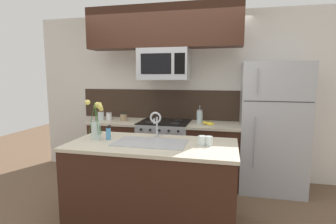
# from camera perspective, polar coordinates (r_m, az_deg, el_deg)

# --- Properties ---
(ground_plane) EXTENTS (10.00, 10.00, 0.00)m
(ground_plane) POSITION_cam_1_polar(r_m,az_deg,el_deg) (3.49, -4.42, -19.73)
(ground_plane) COLOR brown
(rear_partition) EXTENTS (5.20, 0.10, 2.60)m
(rear_partition) POSITION_cam_1_polar(r_m,az_deg,el_deg) (4.29, 4.39, 3.62)
(rear_partition) COLOR silver
(rear_partition) RESTS_ON ground
(splash_band) EXTENTS (3.04, 0.01, 0.48)m
(splash_band) POSITION_cam_1_polar(r_m,az_deg,el_deg) (4.30, 0.30, 1.65)
(splash_band) COLOR #332319
(splash_band) RESTS_ON rear_partition
(back_counter_left) EXTENTS (0.80, 0.65, 0.91)m
(back_counter_left) POSITION_cam_1_polar(r_m,az_deg,el_deg) (4.37, -10.59, -7.67)
(back_counter_left) COLOR #381E14
(back_counter_left) RESTS_ON ground
(back_counter_right) EXTENTS (0.77, 0.65, 0.91)m
(back_counter_right) POSITION_cam_1_polar(r_m,az_deg,el_deg) (4.02, 9.85, -9.00)
(back_counter_right) COLOR #381E14
(back_counter_right) RESTS_ON ground
(stove_range) EXTENTS (0.76, 0.64, 0.93)m
(stove_range) POSITION_cam_1_polar(r_m,az_deg,el_deg) (4.13, -0.71, -8.38)
(stove_range) COLOR #A8AAAF
(stove_range) RESTS_ON ground
(microwave) EXTENTS (0.74, 0.40, 0.45)m
(microwave) POSITION_cam_1_polar(r_m,az_deg,el_deg) (3.95, -0.81, 10.34)
(microwave) COLOR #A8AAAF
(upper_cabinet_band) EXTENTS (2.27, 0.34, 0.60)m
(upper_cabinet_band) POSITION_cam_1_polar(r_m,az_deg,el_deg) (3.98, -1.16, 17.96)
(upper_cabinet_band) COLOR #381E14
(refrigerator) EXTENTS (0.87, 0.74, 1.80)m
(refrigerator) POSITION_cam_1_polar(r_m,az_deg,el_deg) (3.98, 21.68, -3.07)
(refrigerator) COLOR #A8AAAF
(refrigerator) RESTS_ON ground
(storage_jar_tall) EXTENTS (0.10, 0.10, 0.15)m
(storage_jar_tall) POSITION_cam_1_polar(r_m,az_deg,el_deg) (4.35, -14.40, -0.72)
(storage_jar_tall) COLOR silver
(storage_jar_tall) RESTS_ON back_counter_left
(storage_jar_medium) EXTENTS (0.09, 0.09, 0.12)m
(storage_jar_medium) POSITION_cam_1_polar(r_m,az_deg,el_deg) (4.33, -12.75, -0.92)
(storage_jar_medium) COLOR silver
(storage_jar_medium) RESTS_ON back_counter_left
(storage_jar_short) EXTENTS (0.11, 0.11, 0.12)m
(storage_jar_short) POSITION_cam_1_polar(r_m,az_deg,el_deg) (4.22, -9.64, -1.06)
(storage_jar_short) COLOR #997F5B
(storage_jar_short) RESTS_ON back_counter_left
(banana_bunch) EXTENTS (0.19, 0.15, 0.08)m
(banana_bunch) POSITION_cam_1_polar(r_m,az_deg,el_deg) (3.86, 8.74, -2.43)
(banana_bunch) COLOR yellow
(banana_bunch) RESTS_ON back_counter_right
(french_press) EXTENTS (0.09, 0.09, 0.27)m
(french_press) POSITION_cam_1_polar(r_m,az_deg,el_deg) (3.98, 6.90, -0.97)
(french_press) COLOR silver
(french_press) RESTS_ON back_counter_right
(island_counter) EXTENTS (1.77, 0.86, 0.91)m
(island_counter) POSITION_cam_1_polar(r_m,az_deg,el_deg) (2.95, -3.39, -15.32)
(island_counter) COLOR #381E14
(island_counter) RESTS_ON ground
(kitchen_sink) EXTENTS (0.76, 0.44, 0.16)m
(kitchen_sink) POSITION_cam_1_polar(r_m,az_deg,el_deg) (2.83, -3.83, -8.08)
(kitchen_sink) COLOR #ADAFB5
(kitchen_sink) RESTS_ON island_counter
(sink_faucet) EXTENTS (0.14, 0.14, 0.31)m
(sink_faucet) POSITION_cam_1_polar(r_m,az_deg,el_deg) (2.97, -2.65, -2.00)
(sink_faucet) COLOR #B7BABF
(sink_faucet) RESTS_ON island_counter
(dish_soap_bottle) EXTENTS (0.06, 0.05, 0.16)m
(dish_soap_bottle) POSITION_cam_1_polar(r_m,az_deg,el_deg) (3.00, -12.85, -4.61)
(dish_soap_bottle) COLOR #4C93C6
(dish_soap_bottle) RESTS_ON island_counter
(drinking_glass) EXTENTS (0.08, 0.08, 0.10)m
(drinking_glass) POSITION_cam_1_polar(r_m,az_deg,el_deg) (2.71, 7.36, -6.20)
(drinking_glass) COLOR silver
(drinking_glass) RESTS_ON island_counter
(spare_glass) EXTENTS (0.08, 0.08, 0.10)m
(spare_glass) POSITION_cam_1_polar(r_m,az_deg,el_deg) (2.72, 8.83, -6.25)
(spare_glass) COLOR silver
(spare_glass) RESTS_ON island_counter
(flower_vase) EXTENTS (0.19, 0.15, 0.45)m
(flower_vase) POSITION_cam_1_polar(r_m,az_deg,el_deg) (3.03, -15.41, -2.81)
(flower_vase) COLOR silver
(flower_vase) RESTS_ON island_counter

